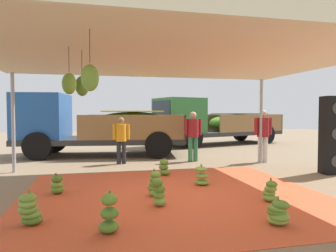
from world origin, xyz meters
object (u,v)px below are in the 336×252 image
(worker_0, at_px, (193,132))
(worker_2, at_px, (263,132))
(banana_bunch_5, at_px, (164,168))
(banana_bunch_7, at_px, (109,215))
(speaker_stack, at_px, (331,135))
(banana_bunch_4, at_px, (57,185))
(banana_bunch_6, at_px, (154,184))
(banana_bunch_3, at_px, (270,192))
(worker_1, at_px, (121,137))
(banana_bunch_2, at_px, (30,210))
(cargo_truck_far, at_px, (214,122))
(banana_bunch_8, at_px, (159,193))
(banana_bunch_0, at_px, (278,213))
(cargo_truck_main, at_px, (95,125))
(banana_bunch_1, at_px, (202,176))

(worker_0, xyz_separation_m, worker_2, (2.25, -0.71, 0.03))
(worker_2, bearing_deg, banana_bunch_5, -158.82)
(banana_bunch_7, xyz_separation_m, speaker_stack, (6.07, 2.94, 0.80))
(banana_bunch_4, bearing_deg, banana_bunch_6, -17.52)
(banana_bunch_5, relative_size, speaker_stack, 0.22)
(banana_bunch_3, relative_size, worker_1, 0.29)
(banana_bunch_2, bearing_deg, worker_0, 51.76)
(banana_bunch_3, xyz_separation_m, banana_bunch_7, (-3.00, -0.91, 0.07))
(speaker_stack, bearing_deg, cargo_truck_far, 91.67)
(banana_bunch_2, height_order, banana_bunch_6, banana_bunch_6)
(banana_bunch_5, xyz_separation_m, banana_bunch_6, (-0.62, -1.98, 0.04))
(banana_bunch_4, height_order, worker_0, worker_0)
(banana_bunch_8, bearing_deg, worker_2, 43.05)
(banana_bunch_4, height_order, banana_bunch_7, banana_bunch_7)
(banana_bunch_0, relative_size, cargo_truck_far, 0.06)
(banana_bunch_6, bearing_deg, banana_bunch_5, 72.57)
(banana_bunch_5, relative_size, banana_bunch_7, 0.80)
(banana_bunch_6, xyz_separation_m, worker_1, (-0.36, 4.16, 0.65))
(cargo_truck_main, bearing_deg, cargo_truck_far, 25.71)
(speaker_stack, bearing_deg, worker_0, 136.08)
(banana_bunch_6, bearing_deg, banana_bunch_2, -150.88)
(banana_bunch_0, xyz_separation_m, banana_bunch_6, (-1.51, 1.95, 0.06))
(banana_bunch_0, xyz_separation_m, worker_0, (0.58, 6.09, 0.82))
(banana_bunch_1, xyz_separation_m, worker_1, (-1.59, 3.44, 0.69))
(banana_bunch_7, distance_m, worker_1, 5.95)
(banana_bunch_8, distance_m, worker_0, 5.30)
(cargo_truck_main, relative_size, worker_1, 4.28)
(banana_bunch_0, distance_m, banana_bunch_7, 2.46)
(banana_bunch_2, distance_m, worker_1, 5.63)
(worker_0, bearing_deg, banana_bunch_3, -90.35)
(banana_bunch_1, xyz_separation_m, banana_bunch_7, (-2.18, -2.44, 0.06))
(banana_bunch_1, height_order, banana_bunch_2, banana_bunch_2)
(banana_bunch_5, distance_m, banana_bunch_6, 2.08)
(banana_bunch_2, relative_size, banana_bunch_3, 1.20)
(banana_bunch_5, height_order, worker_0, worker_0)
(banana_bunch_0, distance_m, banana_bunch_6, 2.47)
(cargo_truck_main, bearing_deg, worker_0, -34.71)
(banana_bunch_5, bearing_deg, cargo_truck_far, 59.95)
(cargo_truck_far, bearing_deg, banana_bunch_3, -105.53)
(banana_bunch_0, distance_m, banana_bunch_8, 2.01)
(banana_bunch_1, distance_m, banana_bunch_3, 1.74)
(banana_bunch_2, height_order, banana_bunch_3, banana_bunch_2)
(worker_2, bearing_deg, banana_bunch_6, -141.73)
(speaker_stack, bearing_deg, worker_2, 109.53)
(banana_bunch_1, height_order, banana_bunch_5, banana_bunch_1)
(banana_bunch_0, distance_m, speaker_stack, 4.88)
(banana_bunch_7, distance_m, speaker_stack, 6.79)
(banana_bunch_1, relative_size, banana_bunch_2, 0.92)
(banana_bunch_1, height_order, worker_2, worker_2)
(banana_bunch_8, relative_size, cargo_truck_far, 0.07)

